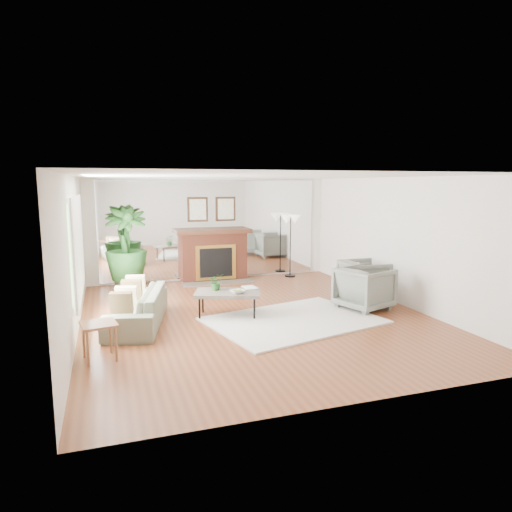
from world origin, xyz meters
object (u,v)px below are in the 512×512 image
object	(u,v)px
fireplace	(214,254)
side_table	(99,329)
coffee_table	(228,294)
armchair_back	(364,279)
potted_ficus	(126,247)
armchair_front	(364,288)
floor_lamp	(291,224)
sofa	(137,307)

from	to	relation	value
fireplace	side_table	xyz separation A→B (m)	(-2.65, -4.55, -0.23)
fireplace	coffee_table	distance (m)	3.16
armchair_back	potted_ficus	size ratio (longest dim) A/B	0.46
armchair_front	coffee_table	bearing A→B (deg)	63.33
floor_lamp	fireplace	bearing A→B (deg)	175.37
fireplace	sofa	bearing A→B (deg)	-123.57
armchair_front	potted_ficus	bearing A→B (deg)	36.98
armchair_front	side_table	world-z (taller)	armchair_front
coffee_table	side_table	bearing A→B (deg)	-146.61
sofa	armchair_front	xyz separation A→B (m)	(4.17, -0.37, 0.11)
potted_ficus	floor_lamp	size ratio (longest dim) A/B	1.18
coffee_table	side_table	world-z (taller)	side_table
floor_lamp	sofa	bearing A→B (deg)	-143.80
sofa	side_table	xyz separation A→B (m)	(-0.59, -1.45, 0.13)
armchair_front	potted_ficus	xyz separation A→B (m)	(-4.21, 2.86, 0.59)
armchair_back	floor_lamp	xyz separation A→B (m)	(-0.64, 2.49, 0.96)
fireplace	floor_lamp	xyz separation A→B (m)	(1.96, -0.16, 0.70)
coffee_table	potted_ficus	distance (m)	3.04
coffee_table	side_table	distance (m)	2.61
fireplace	armchair_back	distance (m)	3.72
armchair_front	potted_ficus	world-z (taller)	potted_ficus
fireplace	armchair_back	bearing A→B (deg)	-45.54
sofa	armchair_back	world-z (taller)	armchair_back
armchair_back	potted_ficus	xyz separation A→B (m)	(-4.70, 2.04, 0.60)
fireplace	side_table	size ratio (longest dim) A/B	3.91
armchair_back	armchair_front	world-z (taller)	armchair_front
fireplace	armchair_back	xyz separation A→B (m)	(2.60, -2.65, -0.26)
sofa	side_table	distance (m)	1.57
fireplace	side_table	bearing A→B (deg)	-120.24
armchair_front	floor_lamp	size ratio (longest dim) A/B	0.56
potted_ficus	fireplace	bearing A→B (deg)	16.15
side_table	coffee_table	bearing A→B (deg)	33.39
side_table	floor_lamp	size ratio (longest dim) A/B	0.33
side_table	potted_ficus	distance (m)	4.02
coffee_table	armchair_back	bearing A→B (deg)	8.56
armchair_back	armchair_front	bearing A→B (deg)	151.45
coffee_table	sofa	size ratio (longest dim) A/B	0.64
coffee_table	armchair_front	size ratio (longest dim) A/B	1.46
armchair_back	side_table	bearing A→B (deg)	112.27
potted_ficus	floor_lamp	xyz separation A→B (m)	(4.06, 0.45, 0.36)
fireplace	sofa	world-z (taller)	fireplace
sofa	floor_lamp	size ratio (longest dim) A/B	1.29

